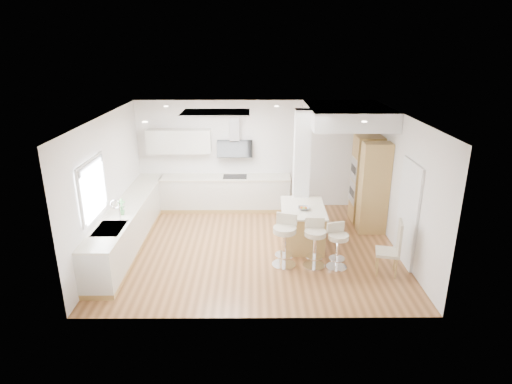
{
  "coord_description": "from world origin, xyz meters",
  "views": [
    {
      "loc": [
        -0.03,
        -8.26,
        4.16
      ],
      "look_at": [
        0.03,
        0.4,
        1.11
      ],
      "focal_mm": 30.0,
      "sensor_mm": 36.0,
      "label": 1
    }
  ],
  "objects_px": {
    "peninsula": "(302,225)",
    "dining_chair": "(393,246)",
    "bar_stool_c": "(338,244)",
    "bar_stool_b": "(315,241)",
    "bar_stool_a": "(285,238)"
  },
  "relations": [
    {
      "from": "bar_stool_a",
      "to": "bar_stool_b",
      "type": "relative_size",
      "value": 1.08
    },
    {
      "from": "peninsula",
      "to": "bar_stool_a",
      "type": "relative_size",
      "value": 1.37
    },
    {
      "from": "bar_stool_a",
      "to": "bar_stool_b",
      "type": "xyz_separation_m",
      "value": [
        0.58,
        -0.04,
        -0.04
      ]
    },
    {
      "from": "bar_stool_a",
      "to": "dining_chair",
      "type": "height_order",
      "value": "dining_chair"
    },
    {
      "from": "dining_chair",
      "to": "peninsula",
      "type": "bearing_deg",
      "value": 152.83
    },
    {
      "from": "bar_stool_b",
      "to": "bar_stool_a",
      "type": "bearing_deg",
      "value": 177.89
    },
    {
      "from": "bar_stool_a",
      "to": "peninsula",
      "type": "bearing_deg",
      "value": 82.01
    },
    {
      "from": "peninsula",
      "to": "dining_chair",
      "type": "bearing_deg",
      "value": -38.16
    },
    {
      "from": "bar_stool_b",
      "to": "dining_chair",
      "type": "height_order",
      "value": "dining_chair"
    },
    {
      "from": "dining_chair",
      "to": "bar_stool_b",
      "type": "bearing_deg",
      "value": -179.12
    },
    {
      "from": "bar_stool_a",
      "to": "bar_stool_c",
      "type": "xyz_separation_m",
      "value": [
        1.01,
        -0.1,
        -0.08
      ]
    },
    {
      "from": "peninsula",
      "to": "dining_chair",
      "type": "xyz_separation_m",
      "value": [
        1.55,
        -1.31,
        0.15
      ]
    },
    {
      "from": "bar_stool_c",
      "to": "bar_stool_b",
      "type": "bearing_deg",
      "value": 156.1
    },
    {
      "from": "bar_stool_b",
      "to": "bar_stool_c",
      "type": "distance_m",
      "value": 0.43
    },
    {
      "from": "peninsula",
      "to": "bar_stool_b",
      "type": "distance_m",
      "value": 1.02
    }
  ]
}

